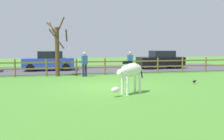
{
  "coord_description": "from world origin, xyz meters",
  "views": [
    {
      "loc": [
        -2.45,
        -12.2,
        2.05
      ],
      "look_at": [
        0.61,
        1.29,
        0.7
      ],
      "focal_mm": 40.15,
      "sensor_mm": 36.0,
      "label": 1
    }
  ],
  "objects_px": {
    "crow_on_grass": "(194,81)",
    "visitor_left_of_tree": "(130,62)",
    "parked_car_blue": "(49,61)",
    "visitor_right_of_tree": "(85,63)",
    "zebra": "(130,72)",
    "bare_tree": "(57,48)",
    "parked_car_black": "(161,59)"
  },
  "relations": [
    {
      "from": "crow_on_grass",
      "to": "visitor_left_of_tree",
      "type": "xyz_separation_m",
      "value": [
        -2.19,
        4.73,
        0.78
      ]
    },
    {
      "from": "parked_car_blue",
      "to": "visitor_right_of_tree",
      "type": "height_order",
      "value": "visitor_right_of_tree"
    },
    {
      "from": "visitor_right_of_tree",
      "to": "zebra",
      "type": "bearing_deg",
      "value": -79.54
    },
    {
      "from": "bare_tree",
      "to": "crow_on_grass",
      "type": "xyz_separation_m",
      "value": [
        7.15,
        -5.05,
        -1.77
      ]
    },
    {
      "from": "zebra",
      "to": "parked_car_blue",
      "type": "distance_m",
      "value": 11.37
    },
    {
      "from": "parked_car_blue",
      "to": "visitor_right_of_tree",
      "type": "xyz_separation_m",
      "value": [
        2.41,
        -4.34,
        0.06
      ]
    },
    {
      "from": "zebra",
      "to": "parked_car_black",
      "type": "distance_m",
      "value": 12.13
    },
    {
      "from": "visitor_left_of_tree",
      "to": "visitor_right_of_tree",
      "type": "bearing_deg",
      "value": -175.37
    },
    {
      "from": "crow_on_grass",
      "to": "parked_car_blue",
      "type": "bearing_deg",
      "value": 131.63
    },
    {
      "from": "zebra",
      "to": "parked_car_blue",
      "type": "bearing_deg",
      "value": 108.45
    },
    {
      "from": "visitor_left_of_tree",
      "to": "visitor_right_of_tree",
      "type": "relative_size",
      "value": 1.0
    },
    {
      "from": "parked_car_blue",
      "to": "visitor_right_of_tree",
      "type": "relative_size",
      "value": 2.46
    },
    {
      "from": "crow_on_grass",
      "to": "visitor_left_of_tree",
      "type": "height_order",
      "value": "visitor_left_of_tree"
    },
    {
      "from": "crow_on_grass",
      "to": "visitor_left_of_tree",
      "type": "bearing_deg",
      "value": 114.89
    },
    {
      "from": "crow_on_grass",
      "to": "parked_car_blue",
      "type": "distance_m",
      "value": 11.8
    },
    {
      "from": "visitor_right_of_tree",
      "to": "visitor_left_of_tree",
      "type": "bearing_deg",
      "value": 4.63
    },
    {
      "from": "zebra",
      "to": "parked_car_black",
      "type": "xyz_separation_m",
      "value": [
        6.02,
        10.53,
        -0.08
      ]
    },
    {
      "from": "bare_tree",
      "to": "crow_on_grass",
      "type": "bearing_deg",
      "value": -35.24
    },
    {
      "from": "visitor_right_of_tree",
      "to": "bare_tree",
      "type": "bearing_deg",
      "value": 161.32
    },
    {
      "from": "visitor_left_of_tree",
      "to": "visitor_right_of_tree",
      "type": "height_order",
      "value": "same"
    },
    {
      "from": "parked_car_blue",
      "to": "zebra",
      "type": "bearing_deg",
      "value": -71.55
    },
    {
      "from": "bare_tree",
      "to": "zebra",
      "type": "distance_m",
      "value": 7.68
    },
    {
      "from": "crow_on_grass",
      "to": "zebra",
      "type": "bearing_deg",
      "value": -154.91
    },
    {
      "from": "crow_on_grass",
      "to": "visitor_right_of_tree",
      "type": "distance_m",
      "value": 7.07
    },
    {
      "from": "bare_tree",
      "to": "parked_car_black",
      "type": "xyz_separation_m",
      "value": [
        8.95,
        3.5,
        -1.05
      ]
    },
    {
      "from": "parked_car_blue",
      "to": "crow_on_grass",
      "type": "bearing_deg",
      "value": -48.37
    },
    {
      "from": "parked_car_black",
      "to": "visitor_right_of_tree",
      "type": "relative_size",
      "value": 2.46
    },
    {
      "from": "zebra",
      "to": "parked_car_blue",
      "type": "xyz_separation_m",
      "value": [
        -3.6,
        10.78,
        -0.08
      ]
    },
    {
      "from": "parked_car_blue",
      "to": "visitor_right_of_tree",
      "type": "distance_m",
      "value": 4.96
    },
    {
      "from": "parked_car_blue",
      "to": "visitor_left_of_tree",
      "type": "xyz_separation_m",
      "value": [
        5.63,
        -4.07,
        0.06
      ]
    },
    {
      "from": "crow_on_grass",
      "to": "visitor_right_of_tree",
      "type": "xyz_separation_m",
      "value": [
        -5.42,
        4.47,
        0.78
      ]
    },
    {
      "from": "bare_tree",
      "to": "parked_car_blue",
      "type": "height_order",
      "value": "bare_tree"
    }
  ]
}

